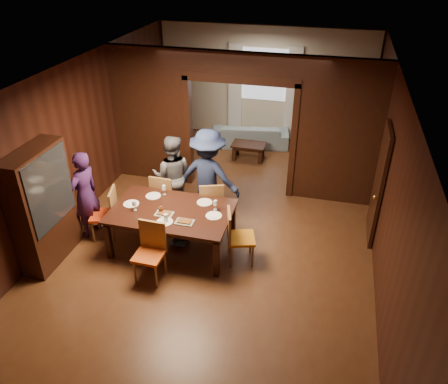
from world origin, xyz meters
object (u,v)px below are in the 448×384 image
(dining_table, at_px, (173,229))
(chair_near, at_px, (149,254))
(sofa, at_px, (250,135))
(person_grey, at_px, (172,176))
(coffee_table, at_px, (248,151))
(chair_left, at_px, (103,214))
(chair_far_l, at_px, (166,196))
(chair_far_r, at_px, (211,203))
(chair_right, at_px, (241,237))
(hutch, at_px, (43,207))
(person_navy, at_px, (209,176))
(person_purple, at_px, (85,195))

(dining_table, xyz_separation_m, chair_near, (-0.07, -0.86, 0.10))
(sofa, height_order, chair_near, chair_near)
(dining_table, bearing_deg, person_grey, 109.21)
(coffee_table, height_order, chair_left, chair_left)
(chair_far_l, bearing_deg, coffee_table, -106.92)
(person_grey, bearing_deg, chair_far_r, 152.11)
(sofa, bearing_deg, chair_right, 89.71)
(person_grey, bearing_deg, hutch, 39.96)
(person_navy, xyz_separation_m, sofa, (0.08, 3.56, -0.63))
(person_purple, distance_m, hutch, 0.85)
(chair_near, distance_m, hutch, 1.89)
(dining_table, distance_m, chair_far_r, 0.94)
(chair_left, distance_m, chair_far_r, 1.94)
(person_purple, xyz_separation_m, chair_near, (1.55, -0.88, -0.33))
(coffee_table, bearing_deg, person_purple, -120.28)
(chair_left, height_order, chair_right, same)
(person_purple, height_order, hutch, hutch)
(dining_table, relative_size, chair_far_r, 2.10)
(chair_right, height_order, chair_far_r, same)
(sofa, height_order, chair_left, chair_left)
(person_grey, xyz_separation_m, chair_far_l, (-0.07, -0.22, -0.32))
(sofa, distance_m, hutch, 5.88)
(chair_right, bearing_deg, dining_table, 69.86)
(chair_left, distance_m, chair_near, 1.49)
(person_purple, relative_size, dining_table, 0.80)
(coffee_table, xyz_separation_m, chair_right, (0.66, -3.82, 0.28))
(person_grey, relative_size, chair_far_r, 1.67)
(person_purple, distance_m, chair_right, 2.86)
(chair_right, bearing_deg, chair_far_r, 23.79)
(dining_table, distance_m, coffee_table, 3.80)
(chair_far_r, bearing_deg, chair_near, 53.25)
(coffee_table, xyz_separation_m, chair_far_l, (-1.01, -2.90, 0.28))
(sofa, bearing_deg, person_navy, 78.79)
(coffee_table, distance_m, chair_left, 4.21)
(chair_left, relative_size, chair_right, 1.00)
(chair_right, bearing_deg, person_grey, 37.47)
(dining_table, bearing_deg, hutch, -157.86)
(sofa, xyz_separation_m, chair_right, (0.78, -4.65, 0.20))
(dining_table, bearing_deg, chair_near, -94.65)
(chair_near, bearing_deg, person_grey, 100.30)
(chair_far_l, height_order, chair_near, same)
(person_grey, relative_size, coffee_table, 2.02)
(person_navy, relative_size, chair_right, 1.89)
(chair_far_r, bearing_deg, dining_table, 41.22)
(sofa, distance_m, chair_far_l, 3.84)
(chair_far_r, bearing_deg, sofa, -108.73)
(chair_far_l, relative_size, chair_far_r, 1.00)
(coffee_table, distance_m, hutch, 5.20)
(person_purple, height_order, chair_far_r, person_purple)
(person_purple, height_order, chair_left, person_purple)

